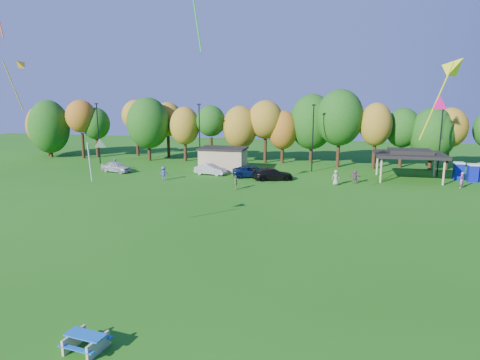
% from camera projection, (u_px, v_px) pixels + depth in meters
% --- Properties ---
extents(ground, '(160.00, 160.00, 0.00)m').
position_uv_depth(ground, '(223.00, 316.00, 20.74)').
color(ground, '#19600F').
rests_on(ground, ground).
extents(tree_line, '(93.57, 10.55, 11.15)m').
position_uv_depth(tree_line, '(294.00, 125.00, 63.29)').
color(tree_line, black).
rests_on(tree_line, ground).
extents(lamp_posts, '(64.50, 0.25, 9.09)m').
position_uv_depth(lamp_posts, '(313.00, 136.00, 57.58)').
color(lamp_posts, black).
rests_on(lamp_posts, ground).
extents(utility_building, '(6.30, 4.30, 3.25)m').
position_uv_depth(utility_building, '(223.00, 159.00, 58.88)').
color(utility_building, tan).
rests_on(utility_building, ground).
extents(pavilion, '(8.20, 6.20, 3.77)m').
position_uv_depth(pavilion, '(410.00, 154.00, 52.49)').
color(pavilion, tan).
rests_on(pavilion, ground).
extents(porta_potties, '(3.75, 2.22, 2.18)m').
position_uv_depth(porta_potties, '(471.00, 172.00, 52.24)').
color(porta_potties, '#0C169D').
rests_on(porta_potties, ground).
extents(picnic_table, '(1.90, 1.65, 0.74)m').
position_uv_depth(picnic_table, '(86.00, 341.00, 17.88)').
color(picnic_table, tan).
rests_on(picnic_table, ground).
extents(car_a, '(4.63, 2.70, 1.48)m').
position_uv_depth(car_a, '(116.00, 167.00, 57.97)').
color(car_a, silver).
rests_on(car_a, ground).
extents(car_b, '(4.39, 2.13, 1.39)m').
position_uv_depth(car_b, '(210.00, 169.00, 56.26)').
color(car_b, '#B0AFB5').
rests_on(car_b, ground).
extents(car_c, '(5.65, 3.74, 1.44)m').
position_uv_depth(car_c, '(253.00, 171.00, 54.66)').
color(car_c, '#0B1B47').
rests_on(car_c, ground).
extents(car_d, '(5.43, 3.54, 1.46)m').
position_uv_depth(car_d, '(272.00, 174.00, 52.83)').
color(car_d, black).
rests_on(car_d, ground).
extents(far_person_0, '(0.90, 0.77, 1.61)m').
position_uv_depth(far_person_0, '(115.00, 164.00, 59.55)').
color(far_person_0, '#5589BC').
rests_on(far_person_0, ground).
extents(far_person_1, '(0.96, 0.71, 1.81)m').
position_uv_depth(far_person_1, '(336.00, 178.00, 49.84)').
color(far_person_1, gray).
rests_on(far_person_1, ground).
extents(far_person_2, '(1.47, 0.48, 1.58)m').
position_uv_depth(far_person_2, '(355.00, 177.00, 50.86)').
color(far_person_2, '#8B3A71').
rests_on(far_person_2, ground).
extents(far_person_3, '(0.70, 0.80, 1.85)m').
position_uv_depth(far_person_3, '(461.00, 180.00, 48.33)').
color(far_person_3, '#BD599E').
rests_on(far_person_3, ground).
extents(far_person_4, '(1.28, 1.15, 1.72)m').
position_uv_depth(far_person_4, '(164.00, 173.00, 52.67)').
color(far_person_4, '#484190').
rests_on(far_person_4, ground).
extents(far_person_5, '(0.53, 1.00, 1.62)m').
position_uv_depth(far_person_5, '(236.00, 182.00, 47.60)').
color(far_person_5, '#7D8853').
rests_on(far_person_5, ground).
extents(kite_0, '(3.00, 2.67, 5.52)m').
position_uv_depth(kite_0, '(455.00, 66.00, 26.34)').
color(kite_0, yellow).
extents(kite_5, '(1.20, 3.10, 5.27)m').
position_uv_depth(kite_5, '(19.00, 65.00, 42.16)').
color(kite_5, gold).
extents(kite_7, '(1.36, 1.50, 1.21)m').
position_uv_depth(kite_7, '(440.00, 101.00, 24.26)').
color(kite_7, '#FA0D80').
extents(kite_12, '(1.31, 2.07, 3.38)m').
position_uv_depth(kite_12, '(99.00, 143.00, 29.80)').
color(kite_12, silver).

